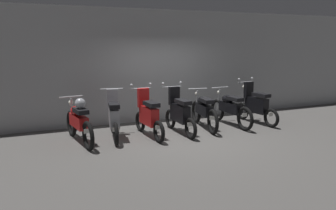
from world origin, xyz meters
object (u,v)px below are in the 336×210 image
object	(u,v)px
motorbike_slot_2	(148,116)
motorbike_slot_6	(255,105)
motorbike_slot_3	(179,113)
motorbike_slot_4	(204,110)
motorbike_slot_5	(230,108)
motorbike_slot_1	(114,117)
motorbike_slot_0	(79,121)

from	to	relation	value
motorbike_slot_2	motorbike_slot_6	world-z (taller)	same
motorbike_slot_3	motorbike_slot_4	bearing A→B (deg)	15.73
motorbike_slot_2	motorbike_slot_5	distance (m)	2.51
motorbike_slot_6	motorbike_slot_3	bearing A→B (deg)	-176.15
motorbike_slot_2	motorbike_slot_1	bearing A→B (deg)	167.84
motorbike_slot_0	motorbike_slot_6	size ratio (longest dim) A/B	1.16
motorbike_slot_3	motorbike_slot_5	bearing A→B (deg)	7.36
motorbike_slot_2	motorbike_slot_4	bearing A→B (deg)	7.30
motorbike_slot_3	motorbike_slot_5	distance (m)	1.68
motorbike_slot_2	motorbike_slot_5	xyz separation A→B (m)	(2.50, 0.19, -0.04)
motorbike_slot_3	motorbike_slot_6	distance (m)	2.50
motorbike_slot_0	motorbike_slot_4	bearing A→B (deg)	1.83
motorbike_slot_5	motorbike_slot_6	world-z (taller)	motorbike_slot_6
motorbike_slot_0	motorbike_slot_1	size ratio (longest dim) A/B	1.16
motorbike_slot_1	motorbike_slot_0	bearing A→B (deg)	-175.25
motorbike_slot_2	motorbike_slot_6	xyz separation A→B (m)	(3.33, 0.15, 0.00)
motorbike_slot_4	motorbike_slot_5	distance (m)	0.83
motorbike_slot_3	motorbike_slot_0	bearing A→B (deg)	177.03
motorbike_slot_0	motorbike_slot_5	xyz separation A→B (m)	(4.17, 0.09, -0.04)
motorbike_slot_0	motorbike_slot_2	bearing A→B (deg)	-3.70
motorbike_slot_3	motorbike_slot_1	bearing A→B (deg)	173.14
motorbike_slot_1	motorbike_slot_4	xyz separation A→B (m)	(2.50, 0.04, -0.03)
motorbike_slot_0	motorbike_slot_3	size ratio (longest dim) A/B	1.15
motorbike_slot_2	motorbike_slot_4	world-z (taller)	motorbike_slot_2
motorbike_slot_6	motorbike_slot_2	bearing A→B (deg)	-177.49
motorbike_slot_3	motorbike_slot_4	world-z (taller)	motorbike_slot_3
motorbike_slot_1	motorbike_slot_4	distance (m)	2.50
motorbike_slot_2	motorbike_slot_3	distance (m)	0.84
motorbike_slot_1	motorbike_slot_5	bearing A→B (deg)	0.27
motorbike_slot_2	motorbike_slot_4	size ratio (longest dim) A/B	0.87
motorbike_slot_1	motorbike_slot_4	world-z (taller)	motorbike_slot_1
motorbike_slot_4	motorbike_slot_6	size ratio (longest dim) A/B	1.16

